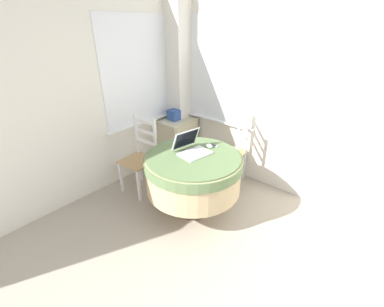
{
  "coord_description": "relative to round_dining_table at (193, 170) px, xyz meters",
  "views": [
    {
      "loc": [
        -0.67,
        0.4,
        2.07
      ],
      "look_at": [
        1.39,
        2.19,
        0.69
      ],
      "focal_mm": 24.0,
      "sensor_mm": 36.0,
      "label": 1
    }
  ],
  "objects": [
    {
      "name": "dining_chair_near_right_window",
      "position": [
        0.87,
        0.03,
        -0.1
      ],
      "size": [
        0.46,
        0.46,
        1.02
      ],
      "color": "tan",
      "rests_on": "ground_plane"
    },
    {
      "name": "dining_chair_near_back_window",
      "position": [
        -0.08,
        0.86,
        -0.1
      ],
      "size": [
        0.43,
        0.43,
        1.02
      ],
      "color": "tan",
      "rests_on": "ground_plane"
    },
    {
      "name": "cell_phone",
      "position": [
        0.35,
        -0.01,
        0.2
      ],
      "size": [
        0.09,
        0.13,
        0.01
      ],
      "color": "#B2B7BC",
      "rests_on": "round_dining_table"
    },
    {
      "name": "round_dining_table",
      "position": [
        0.0,
        0.0,
        0.0
      ],
      "size": [
        1.11,
        1.11,
        0.77
      ],
      "color": "#4C3D2D",
      "rests_on": "ground_plane"
    },
    {
      "name": "corner_cabinet",
      "position": [
        0.84,
        1.05,
        -0.21
      ],
      "size": [
        0.57,
        0.44,
        0.73
      ],
      "color": "beige",
      "rests_on": "ground_plane"
    },
    {
      "name": "computer_mouse",
      "position": [
        0.28,
        -0.01,
        0.21
      ],
      "size": [
        0.06,
        0.09,
        0.04
      ],
      "color": "white",
      "rests_on": "round_dining_table"
    },
    {
      "name": "corner_room_shell",
      "position": [
        0.2,
        0.12,
        0.7
      ],
      "size": [
        4.65,
        5.19,
        2.55
      ],
      "color": "white",
      "rests_on": "ground_plane"
    },
    {
      "name": "laptop",
      "position": [
        0.05,
        0.06,
        0.24
      ],
      "size": [
        0.39,
        0.38,
        0.24
      ],
      "color": "white",
      "rests_on": "round_dining_table"
    },
    {
      "name": "storage_box",
      "position": [
        0.79,
        1.08,
        0.23
      ],
      "size": [
        0.14,
        0.17,
        0.16
      ],
      "color": "#2D4C93",
      "rests_on": "corner_cabinet"
    }
  ]
}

